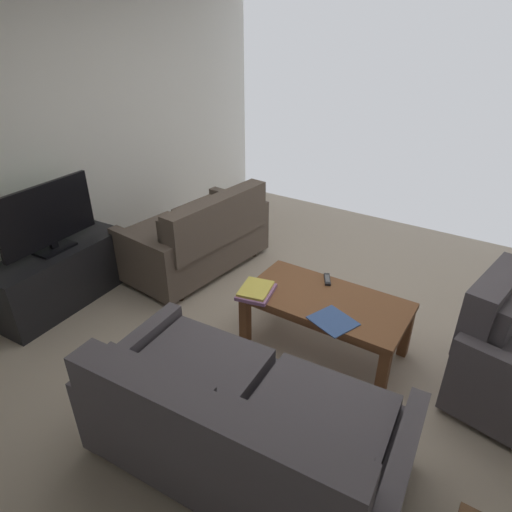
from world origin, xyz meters
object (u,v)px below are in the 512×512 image
Objects in this scene: loveseat_near at (199,236)px; loose_magazine at (333,321)px; sofa_main at (240,426)px; flat_tv at (47,217)px; coffee_table at (326,306)px; tv_remote at (327,279)px; tv_stand at (61,276)px; book_stack at (256,291)px.

loveseat_near reaches higher than loose_magazine.
flat_tv is at bearing -12.66° from sofa_main.
tv_remote reaches higher than coffee_table.
book_stack is (-1.74, -0.47, 0.21)m from tv_stand.
tv_remote is (0.10, -0.23, 0.08)m from coffee_table.
loveseat_near is at bearing 89.79° from loose_magazine.
sofa_main is 2.33m from tv_stand.
coffee_table is 0.28m from loose_magazine.
book_stack is at bearing 110.68° from loose_magazine.
loveseat_near is 5.36× the size of loose_magazine.
tv_remote is (0.16, -1.43, 0.13)m from sofa_main.
loveseat_near reaches higher than tv_remote.
sofa_main is at bearing -164.38° from loose_magazine.
tv_remote is (-2.11, -0.92, -0.36)m from flat_tv.
flat_tv is 2.44m from loose_magazine.
coffee_table is 7.33× the size of tv_remote.
loose_magazine is (-0.63, 0.00, -0.02)m from book_stack.
loveseat_near reaches higher than coffee_table.
coffee_table is (0.06, -1.20, 0.05)m from sofa_main.
coffee_table is at bearing -154.63° from book_stack.
book_stack is 0.63m from loose_magazine.
coffee_table is at bearing -87.06° from sofa_main.
loose_magazine is at bearing 124.10° from coffee_table.
loose_magazine is at bearing 119.11° from tv_remote.
tv_stand is (2.28, -0.51, -0.07)m from sofa_main.
sofa_main is 6.37× the size of loose_magazine.
flat_tv reaches higher than loose_magazine.
loose_magazine is (-1.73, 0.67, 0.10)m from loveseat_near.
sofa_main is at bearing 92.94° from coffee_table.
loose_magazine is at bearing -95.42° from sofa_main.
coffee_table is 2.36m from flat_tv.
flat_tv is 3.16× the size of loose_magazine.
flat_tv reaches higher than tv_stand.
book_stack is at bearing -164.99° from tv_stand.
loveseat_near is 1.27× the size of coffee_table.
tv_stand is (2.21, 0.69, -0.12)m from coffee_table.
flat_tv is at bearing 23.55° from tv_remote.
sofa_main reaches higher than book_stack.
tv_remote is (-1.47, 0.21, 0.11)m from loveseat_near.
loveseat_near is 1.31m from tv_stand.
loveseat_near is 1.70× the size of flat_tv.
book_stack is 0.59m from tv_remote.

